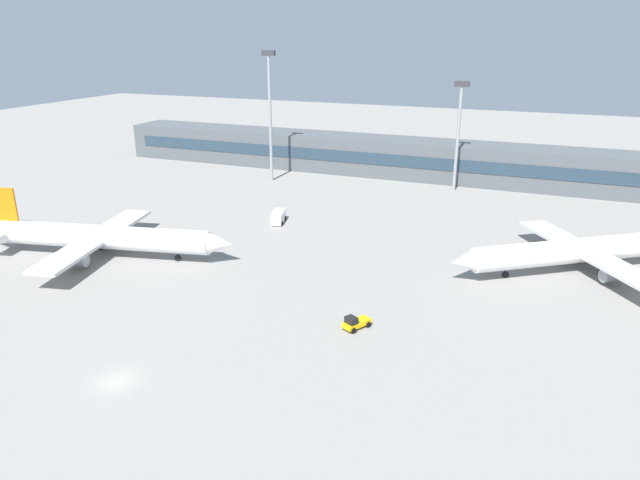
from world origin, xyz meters
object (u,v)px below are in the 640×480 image
object	(u,v)px
airplane_mid	(579,251)
service_van_white	(278,217)
airplane_near	(103,237)
floodlight_tower_east	(458,128)
baggage_tug_yellow	(355,323)
floodlight_tower_west	(270,109)

from	to	relation	value
airplane_mid	service_van_white	bearing A→B (deg)	175.43
airplane_near	service_van_white	distance (m)	31.80
service_van_white	floodlight_tower_east	bearing A→B (deg)	53.59
service_van_white	floodlight_tower_east	distance (m)	46.65
baggage_tug_yellow	service_van_white	size ratio (longest dim) A/B	0.70
baggage_tug_yellow	airplane_mid	bearing A→B (deg)	49.86
airplane_near	service_van_white	world-z (taller)	airplane_near
floodlight_tower_west	baggage_tug_yellow	bearing A→B (deg)	-55.96
airplane_mid	baggage_tug_yellow	xyz separation A→B (m)	(-25.12, -29.79, -2.36)
baggage_tug_yellow	floodlight_tower_west	bearing A→B (deg)	124.04
floodlight_tower_west	airplane_near	bearing A→B (deg)	-92.28
service_van_white	floodlight_tower_east	size ratio (longest dim) A/B	0.23
floodlight_tower_west	floodlight_tower_east	size ratio (longest dim) A/B	1.25
airplane_near	baggage_tug_yellow	bearing A→B (deg)	-9.91
airplane_mid	service_van_white	world-z (taller)	airplane_mid
floodlight_tower_east	baggage_tug_yellow	bearing A→B (deg)	-89.87
baggage_tug_yellow	floodlight_tower_west	distance (m)	77.82
service_van_white	floodlight_tower_west	bearing A→B (deg)	118.52
baggage_tug_yellow	floodlight_tower_west	xyz separation A→B (m)	(-42.60, 63.06, 16.28)
airplane_mid	service_van_white	xyz separation A→B (m)	(-51.89, 4.15, -2.05)
floodlight_tower_west	service_van_white	bearing A→B (deg)	-61.48
floodlight_tower_west	floodlight_tower_east	distance (m)	43.12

